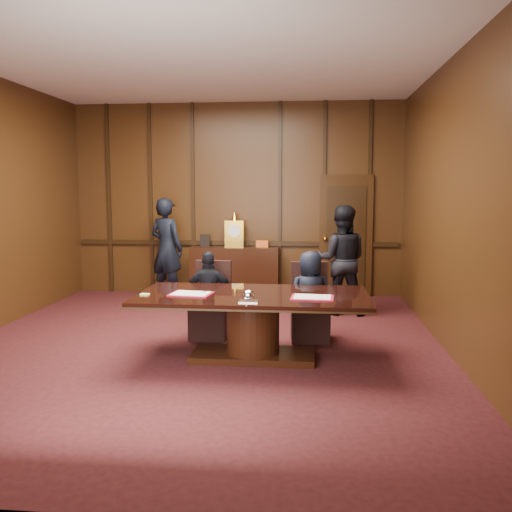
{
  "coord_description": "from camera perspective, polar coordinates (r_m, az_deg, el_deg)",
  "views": [
    {
      "loc": [
        1.33,
        -6.41,
        1.93
      ],
      "look_at": [
        0.63,
        0.74,
        1.05
      ],
      "focal_mm": 38.0,
      "sensor_mm": 36.0,
      "label": 1
    }
  ],
  "objects": [
    {
      "name": "folder_left",
      "position": [
        6.14,
        -6.87,
        -3.97
      ],
      "size": [
        0.5,
        0.39,
        0.02
      ],
      "rotation": [
        0.0,
        0.0,
        -0.13
      ],
      "color": "#A90F26",
      "rests_on": "conference_table"
    },
    {
      "name": "chair_left",
      "position": [
        7.18,
        -4.78,
        -6.22
      ],
      "size": [
        0.51,
        0.51,
        0.99
      ],
      "rotation": [
        0.0,
        0.0,
        -0.05
      ],
      "color": "black",
      "rests_on": "ground"
    },
    {
      "name": "signatory_left",
      "position": [
        7.05,
        -4.93,
        -4.14
      ],
      "size": [
        0.69,
        0.34,
        1.15
      ],
      "primitive_type": "imported",
      "rotation": [
        0.0,
        0.0,
        3.23
      ],
      "color": "black",
      "rests_on": "ground"
    },
    {
      "name": "conference_table",
      "position": [
        6.19,
        -0.32,
        -6.26
      ],
      "size": [
        2.62,
        1.32,
        0.76
      ],
      "color": "black",
      "rests_on": "ground"
    },
    {
      "name": "folder_right",
      "position": [
        5.93,
        5.94,
        -4.35
      ],
      "size": [
        0.48,
        0.36,
        0.02
      ],
      "rotation": [
        0.0,
        0.0,
        -0.06
      ],
      "color": "#A90F26",
      "rests_on": "conference_table"
    },
    {
      "name": "inkstand",
      "position": [
        5.69,
        -0.79,
        -4.31
      ],
      "size": [
        0.2,
        0.14,
        0.12
      ],
      "color": "white",
      "rests_on": "conference_table"
    },
    {
      "name": "witness_right",
      "position": [
        8.5,
        8.95,
        -0.42
      ],
      "size": [
        0.86,
        0.69,
        1.69
      ],
      "primitive_type": "imported",
      "rotation": [
        0.0,
        0.0,
        3.09
      ],
      "color": "black",
      "rests_on": "ground"
    },
    {
      "name": "sideboard",
      "position": [
        9.87,
        -2.24,
        -1.43
      ],
      "size": [
        1.6,
        0.45,
        1.54
      ],
      "color": "black",
      "rests_on": "ground"
    },
    {
      "name": "chair_right",
      "position": [
        7.07,
        5.69,
        -6.44
      ],
      "size": [
        0.51,
        0.51,
        0.99
      ],
      "rotation": [
        0.0,
        0.0,
        0.07
      ],
      "color": "black",
      "rests_on": "ground"
    },
    {
      "name": "witness_left",
      "position": [
        9.71,
        -9.39,
        0.77
      ],
      "size": [
        0.77,
        0.66,
        1.79
      ],
      "primitive_type": "imported",
      "rotation": [
        0.0,
        0.0,
        2.72
      ],
      "color": "black",
      "rests_on": "ground"
    },
    {
      "name": "signatory_right",
      "position": [
        6.93,
        5.73,
        -4.25
      ],
      "size": [
        0.64,
        0.49,
        1.17
      ],
      "primitive_type": "imported",
      "rotation": [
        0.0,
        0.0,
        3.37
      ],
      "color": "black",
      "rests_on": "ground"
    },
    {
      "name": "notepad",
      "position": [
        6.19,
        -11.62,
        -3.98
      ],
      "size": [
        0.1,
        0.07,
        0.01
      ],
      "primitive_type": "cube",
      "rotation": [
        0.0,
        0.0,
        0.03
      ],
      "color": "#F1F276",
      "rests_on": "conference_table"
    },
    {
      "name": "room",
      "position": [
        6.67,
        -5.38,
        5.18
      ],
      "size": [
        7.0,
        7.04,
        3.5
      ],
      "color": "black",
      "rests_on": "ground"
    }
  ]
}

